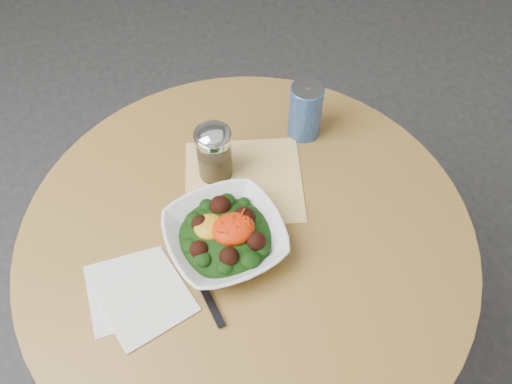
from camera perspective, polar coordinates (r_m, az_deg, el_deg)
The scene contains 8 objects.
ground at distance 1.80m, azimuth -0.61°, elevation -16.82°, with size 6.00×6.00×0.00m, color #2E2F31.
table at distance 1.29m, azimuth -0.83°, elevation -9.01°, with size 0.90×0.90×0.75m.
cloth_napkin at distance 1.19m, azimuth -1.25°, elevation 1.10°, with size 0.24×0.22×0.00m, color #EDA20C.
paper_napkins at distance 1.08m, azimuth -11.78°, elevation -10.02°, with size 0.19×0.19×0.00m.
salad_bowl at distance 1.08m, azimuth -3.10°, elevation -4.43°, with size 0.25×0.25×0.08m.
fork at distance 1.08m, azimuth -5.87°, elevation -8.23°, with size 0.05×0.21×0.00m.
spice_shaker at distance 1.16m, azimuth -4.21°, elevation 3.97°, with size 0.08×0.08×0.14m.
beverage_can at distance 1.23m, azimuth 4.96°, elevation 8.13°, with size 0.07×0.07×0.14m.
Camera 1 is at (-0.15, -0.55, 1.71)m, focal length 40.00 mm.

